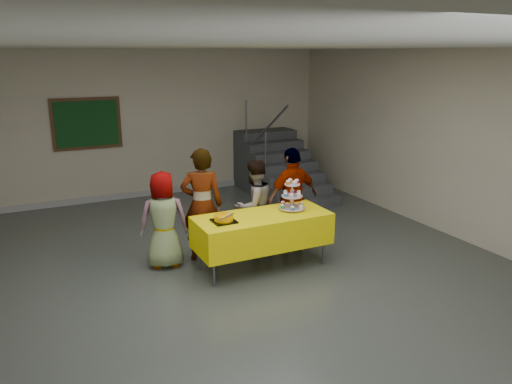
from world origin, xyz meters
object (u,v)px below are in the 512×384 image
bake_table (262,230)px  bear_cake (224,218)px  schoolchild_d (293,198)px  staircase (277,169)px  schoolchild_a (164,220)px  schoolchild_b (202,205)px  cupcake_stand (292,198)px  schoolchild_c (254,206)px  noticeboard (87,124)px

bake_table → bear_cake: bearing=-177.0°
bake_table → schoolchild_d: 0.95m
bear_cake → schoolchild_d: (1.35, 0.53, -0.05)m
bake_table → staircase: staircase is taller
schoolchild_a → schoolchild_b: schoolchild_b is taller
bake_table → bear_cake: size_ratio=5.25×
staircase → bear_cake: bearing=-127.3°
cupcake_stand → bear_cake: bearing=-176.1°
bake_table → bear_cake: (-0.58, -0.03, 0.27)m
bake_table → schoolchild_b: 0.95m
bear_cake → staircase: bearing=52.7°
schoolchild_a → schoolchild_c: bearing=-168.0°
bake_table → schoolchild_c: 0.66m
bake_table → noticeboard: size_ratio=1.45×
noticeboard → schoolchild_b: bearing=-74.5°
staircase → schoolchild_a: bearing=-139.3°
schoolchild_b → schoolchild_c: 0.83m
schoolchild_c → staircase: size_ratio=0.59×
bake_table → bear_cake: bear_cake is taller
cupcake_stand → schoolchild_d: 0.56m
staircase → schoolchild_c: bearing=-123.9°
cupcake_stand → schoolchild_a: schoolchild_a is taller
bake_table → schoolchild_d: bearing=33.1°
cupcake_stand → schoolchild_d: schoolchild_d is taller
bake_table → cupcake_stand: size_ratio=4.22×
schoolchild_b → schoolchild_d: 1.42m
staircase → schoolchild_d: bearing=-113.9°
schoolchild_b → schoolchild_a: bearing=21.1°
schoolchild_c → noticeboard: noticeboard is taller
staircase → noticeboard: 4.00m
schoolchild_d → bear_cake: bearing=14.1°
schoolchild_a → noticeboard: 3.81m
cupcake_stand → staircase: size_ratio=0.19×
schoolchild_b → noticeboard: size_ratio=1.27×
bear_cake → noticeboard: (-1.08, 4.34, 0.77)m
schoolchild_c → bear_cake: bearing=28.1°
bake_table → noticeboard: (-1.66, 4.31, 1.04)m
schoolchild_b → schoolchild_d: bearing=-165.7°
bake_table → schoolchild_c: bearing=74.4°
cupcake_stand → schoolchild_b: schoolchild_b is taller
schoolchild_b → staircase: size_ratio=0.69×
schoolchild_c → schoolchild_d: size_ratio=0.90×
bake_table → schoolchild_a: 1.38m
bake_table → schoolchild_d: size_ratio=1.20×
bake_table → cupcake_stand: (0.49, 0.04, 0.39)m
schoolchild_d → cupcake_stand: bearing=51.5°
schoolchild_c → noticeboard: (-1.84, 3.69, 0.90)m
bake_table → schoolchild_b: schoolchild_b is taller
bear_cake → staircase: staircase is taller
schoolchild_a → schoolchild_c: 1.39m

